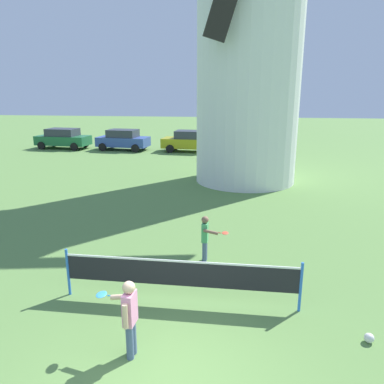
{
  "coord_description": "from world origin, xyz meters",
  "views": [
    {
      "loc": [
        1.08,
        -4.8,
        4.45
      ],
      "look_at": [
        -0.13,
        4.29,
        1.94
      ],
      "focal_mm": 34.9,
      "sensor_mm": 36.0,
      "label": 1
    }
  ],
  "objects": [
    {
      "name": "player_far",
      "position": [
        0.23,
        4.38,
        0.72
      ],
      "size": [
        0.73,
        0.53,
        1.27
      ],
      "color": "slate",
      "rests_on": "ground_plane"
    },
    {
      "name": "stray_ball",
      "position": [
        3.51,
        1.42,
        0.09
      ],
      "size": [
        0.18,
        0.18,
        0.18
      ],
      "primitive_type": "sphere",
      "color": "silver",
      "rests_on": "ground_plane"
    },
    {
      "name": "player_near",
      "position": [
        -0.7,
        0.52,
        0.81
      ],
      "size": [
        0.78,
        0.6,
        1.42
      ],
      "color": "slate",
      "rests_on": "ground_plane"
    },
    {
      "name": "parked_car_green",
      "position": [
        -12.8,
        22.92,
        0.81
      ],
      "size": [
        4.23,
        2.16,
        1.56
      ],
      "color": "#1E6638",
      "rests_on": "ground_plane"
    },
    {
      "name": "parked_car_blue",
      "position": [
        -7.88,
        22.77,
        0.81
      ],
      "size": [
        4.03,
        2.2,
        1.56
      ],
      "color": "#334C99",
      "rests_on": "ground_plane"
    },
    {
      "name": "windmill",
      "position": [
        1.3,
        13.87,
        7.54
      ],
      "size": [
        9.56,
        5.64,
        15.81
      ],
      "color": "white",
      "rests_on": "ground_plane"
    },
    {
      "name": "tennis_net",
      "position": [
        -0.13,
        2.29,
        0.68
      ],
      "size": [
        5.09,
        0.06,
        1.1
      ],
      "color": "blue",
      "rests_on": "ground_plane"
    },
    {
      "name": "parked_car_mustard",
      "position": [
        -2.5,
        22.64,
        0.81
      ],
      "size": [
        4.6,
        2.15,
        1.56
      ],
      "color": "#999919",
      "rests_on": "ground_plane"
    },
    {
      "name": "ground_plane",
      "position": [
        0.0,
        0.0,
        0.0
      ],
      "size": [
        120.0,
        120.0,
        0.0
      ],
      "primitive_type": "plane",
      "color": "#5B8442"
    }
  ]
}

